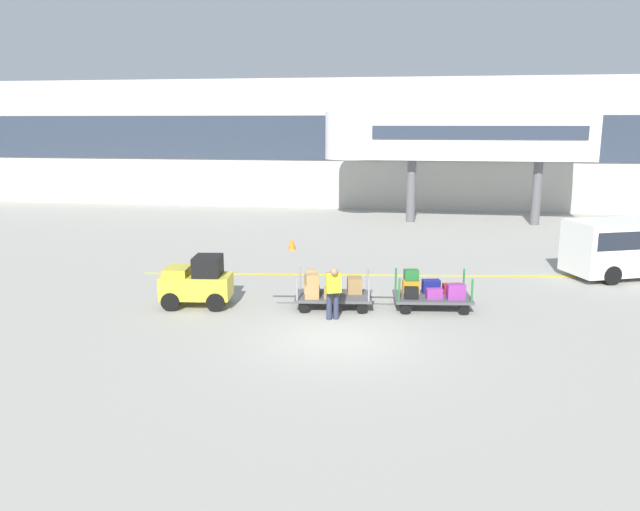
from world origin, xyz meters
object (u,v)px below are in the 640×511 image
(baggage_handler, at_px, (333,291))
(shuttle_van, at_px, (634,243))
(baggage_cart_lead, at_px, (330,290))
(safety_cone_near, at_px, (292,243))
(baggage_tug, at_px, (198,282))
(baggage_cart_middle, at_px, (431,292))

(baggage_handler, relative_size, shuttle_van, 0.30)
(baggage_cart_lead, xyz_separation_m, safety_cone_near, (-2.92, 8.49, -0.28))
(shuttle_van, bearing_deg, baggage_handler, -146.08)
(baggage_tug, relative_size, baggage_handler, 1.42)
(baggage_cart_lead, relative_size, shuttle_van, 0.59)
(baggage_cart_lead, distance_m, shuttle_van, 11.80)
(baggage_tug, xyz_separation_m, baggage_handler, (4.30, -0.72, 0.11))
(baggage_cart_middle, relative_size, baggage_handler, 1.96)
(baggage_tug, relative_size, baggage_cart_lead, 0.72)
(baggage_tug, bearing_deg, baggage_handler, -9.53)
(safety_cone_near, bearing_deg, baggage_tug, -97.01)
(baggage_handler, bearing_deg, safety_cone_near, 108.16)
(baggage_handler, height_order, shuttle_van, shuttle_van)
(safety_cone_near, bearing_deg, baggage_cart_lead, -71.04)
(baggage_handler, relative_size, safety_cone_near, 2.84)
(baggage_tug, xyz_separation_m, baggage_cart_middle, (7.09, 0.88, -0.25))
(baggage_cart_middle, height_order, safety_cone_near, baggage_cart_middle)
(baggage_cart_middle, bearing_deg, baggage_cart_lead, -173.16)
(shuttle_van, xyz_separation_m, safety_cone_near, (-13.30, 2.93, -0.96))
(baggage_handler, distance_m, shuttle_van, 12.19)
(shuttle_van, height_order, safety_cone_near, shuttle_van)
(baggage_tug, distance_m, baggage_cart_lead, 4.06)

